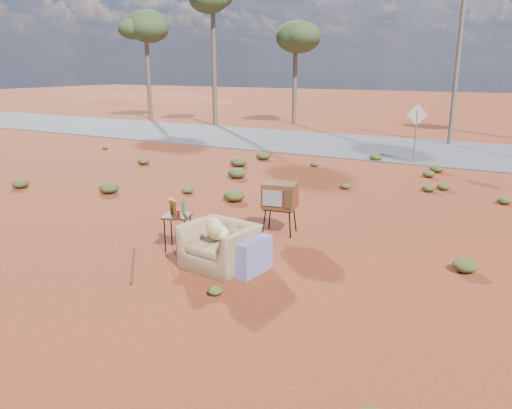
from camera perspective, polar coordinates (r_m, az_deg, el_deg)
The scene contains 13 objects.
ground at distance 9.55m, azimuth -6.69°, elevation -6.25°, with size 140.00×140.00×0.00m, color brown.
highway at distance 23.07m, azimuth 15.38°, elevation 6.22°, with size 140.00×7.00×0.04m, color #565659.
dirt_mound at distance 54.30m, azimuth -12.09°, elevation 11.46°, with size 26.00×18.00×2.00m, color #993F24.
armchair at distance 8.98m, azimuth -3.61°, elevation -4.24°, with size 1.52×0.93×1.06m.
tv_unit at distance 10.70m, azimuth 2.74°, elevation 0.96°, with size 0.79×0.68×1.13m.
side_table at distance 9.90m, azimuth -9.14°, elevation -0.97°, with size 0.64×0.64×1.01m.
rusty_bar at distance 9.46m, azimuth -13.91°, elevation -6.68°, with size 0.05×0.05×1.69m, color #4D2714.
road_sign at distance 19.66m, azimuth 17.87°, elevation 8.87°, with size 0.78×0.06×2.19m.
eucalyptus_far_left at distance 35.83m, azimuth -12.49°, elevation 19.04°, with size 3.20×3.20×7.10m.
eucalyptus_left at distance 31.52m, azimuth -4.97°, elevation 21.64°, with size 3.20×3.20×8.10m.
eucalyptus_near_left at distance 32.10m, azimuth 4.56°, elevation 18.91°, with size 3.20×3.20×6.60m.
utility_pole_center at distance 24.91m, azimuth 22.15°, elevation 15.86°, with size 1.40×0.20×8.00m.
scrub_patch at distance 13.51m, azimuth 1.20°, elevation 1.00°, with size 17.49×8.07×0.33m.
Camera 1 is at (5.19, -7.20, 3.52)m, focal length 35.00 mm.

